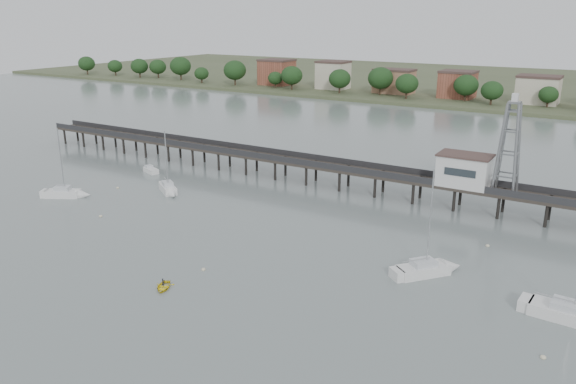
# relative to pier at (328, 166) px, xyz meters

# --- Properties ---
(ground_plane) EXTENTS (500.00, 500.00, 0.00)m
(ground_plane) POSITION_rel_pier_xyz_m (0.00, -60.00, -3.79)
(ground_plane) COLOR slate
(ground_plane) RESTS_ON ground
(pier) EXTENTS (150.00, 5.00, 5.50)m
(pier) POSITION_rel_pier_xyz_m (0.00, 0.00, 0.00)
(pier) COLOR #2D2823
(pier) RESTS_ON ground
(pier_building) EXTENTS (8.40, 5.40, 5.30)m
(pier_building) POSITION_rel_pier_xyz_m (25.00, 0.00, 2.87)
(pier_building) COLOR silver
(pier_building) RESTS_ON ground
(lattice_tower) EXTENTS (3.20, 3.20, 15.50)m
(lattice_tower) POSITION_rel_pier_xyz_m (31.50, 0.00, 7.31)
(lattice_tower) COLOR slate
(lattice_tower) RESTS_ON ground
(sailboat_a) EXTENTS (7.96, 5.87, 13.02)m
(sailboat_a) POSITION_rel_pier_xyz_m (-35.51, -29.95, -3.15)
(sailboat_a) COLOR white
(sailboat_a) RESTS_ON ground
(sailboat_c) EXTENTS (7.51, 8.37, 14.38)m
(sailboat_c) POSITION_rel_pier_xyz_m (28.75, -26.48, -3.16)
(sailboat_c) COLOR white
(sailboat_c) RESTS_ON ground
(sailboat_b) EXTENTS (7.15, 5.69, 11.96)m
(sailboat_b) POSITION_rel_pier_xyz_m (-21.89, -19.27, -3.15)
(sailboat_b) COLOR white
(sailboat_b) RESTS_ON ground
(white_tender) EXTENTS (4.37, 2.97, 1.57)m
(white_tender) POSITION_rel_pier_xyz_m (-35.08, -10.59, -3.31)
(white_tender) COLOR white
(white_tender) RESTS_ON ground
(yellow_dinghy) EXTENTS (2.21, 1.57, 3.03)m
(yellow_dinghy) POSITION_rel_pier_xyz_m (2.97, -47.03, -3.79)
(yellow_dinghy) COLOR yellow
(yellow_dinghy) RESTS_ON ground
(dinghy_occupant) EXTENTS (0.64, 1.08, 0.24)m
(dinghy_occupant) POSITION_rel_pier_xyz_m (2.97, -47.03, -3.79)
(dinghy_occupant) COLOR black
(dinghy_occupant) RESTS_ON ground
(mooring_buoys) EXTENTS (76.31, 27.20, 0.39)m
(mooring_buoys) POSITION_rel_pier_xyz_m (4.86, -29.88, -3.71)
(mooring_buoys) COLOR beige
(mooring_buoys) RESTS_ON ground
(far_shore) EXTENTS (500.00, 170.00, 10.40)m
(far_shore) POSITION_rel_pier_xyz_m (0.36, 179.58, -2.85)
(far_shore) COLOR #475133
(far_shore) RESTS_ON ground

